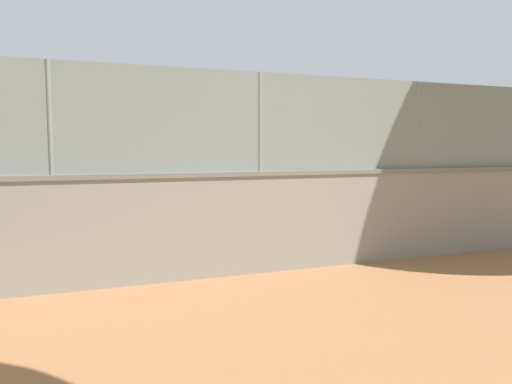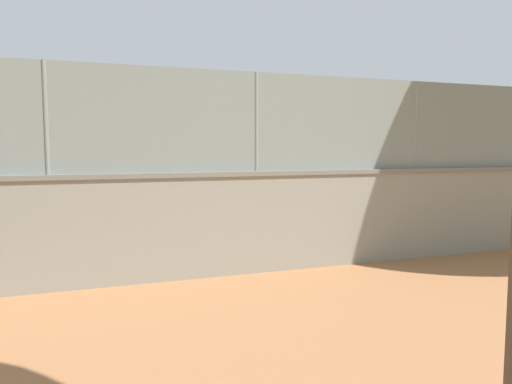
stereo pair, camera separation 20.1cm
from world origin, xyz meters
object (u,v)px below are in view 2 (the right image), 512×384
Objects in this scene: player_near_wall_returning at (258,198)px; sports_ball at (308,210)px; player_crossing_court at (274,184)px; player_foreground_swinging at (281,192)px.

player_near_wall_returning is 4.68m from sports_ball.
player_foreground_swinging reaches higher than player_crossing_court.
player_foreground_swinging is (-1.31, -1.67, -0.02)m from player_near_wall_returning.
player_crossing_court is 1.60m from sports_ball.
player_crossing_court is 1.00× the size of player_foreground_swinging.
player_foreground_swinging reaches higher than sports_ball.
sports_ball is at bearing -135.17° from player_foreground_swinging.
player_crossing_court is 5.07m from player_near_wall_returning.
player_crossing_court reaches higher than sports_ball.
player_foreground_swinging is at bearing -128.10° from player_near_wall_returning.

